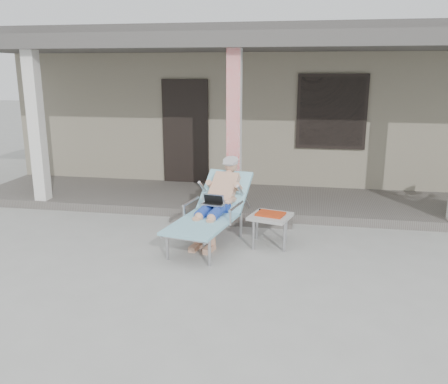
# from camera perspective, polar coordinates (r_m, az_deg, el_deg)

# --- Properties ---
(ground) EXTENTS (60.00, 60.00, 0.00)m
(ground) POSITION_cam_1_polar(r_m,az_deg,el_deg) (6.07, -2.12, -9.16)
(ground) COLOR #9E9E99
(ground) RESTS_ON ground
(house) EXTENTS (10.40, 5.40, 3.30)m
(house) POSITION_cam_1_polar(r_m,az_deg,el_deg) (12.00, 4.60, 10.81)
(house) COLOR gray
(house) RESTS_ON ground
(porch_deck) EXTENTS (10.00, 2.00, 0.15)m
(porch_deck) POSITION_cam_1_polar(r_m,az_deg,el_deg) (8.83, 2.06, -0.99)
(porch_deck) COLOR #605B56
(porch_deck) RESTS_ON ground
(porch_overhang) EXTENTS (10.00, 2.30, 2.85)m
(porch_overhang) POSITION_cam_1_polar(r_m,az_deg,el_deg) (8.46, 2.18, 16.91)
(porch_overhang) COLOR silver
(porch_overhang) RESTS_ON porch_deck
(porch_step) EXTENTS (2.00, 0.30, 0.07)m
(porch_step) POSITION_cam_1_polar(r_m,az_deg,el_deg) (7.75, 0.82, -3.50)
(porch_step) COLOR #605B56
(porch_step) RESTS_ON ground
(lounger) EXTENTS (1.04, 1.94, 1.22)m
(lounger) POSITION_cam_1_polar(r_m,az_deg,el_deg) (6.80, -1.14, 0.16)
(lounger) COLOR #B7B7BC
(lounger) RESTS_ON ground
(side_table) EXTENTS (0.66, 0.66, 0.48)m
(side_table) POSITION_cam_1_polar(r_m,az_deg,el_deg) (6.72, 5.61, -3.12)
(side_table) COLOR #A5A5A0
(side_table) RESTS_ON ground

